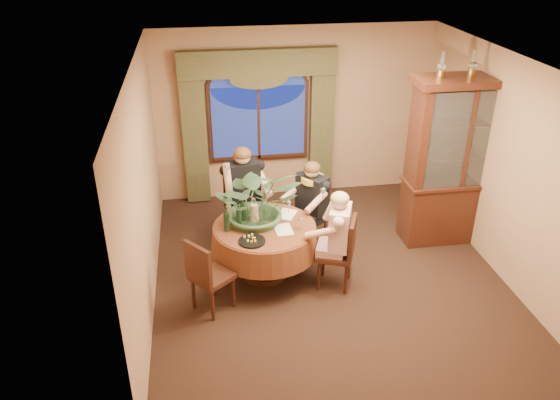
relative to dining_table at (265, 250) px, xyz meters
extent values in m
plane|color=black|center=(0.82, -0.08, -0.38)|extent=(5.00, 5.00, 0.00)
plane|color=#A27656|center=(0.82, 2.42, 1.02)|extent=(4.50, 0.00, 4.50)
plane|color=#A27656|center=(3.07, -0.08, 1.02)|extent=(0.00, 5.00, 5.00)
plane|color=white|center=(0.82, -0.08, 2.42)|extent=(5.00, 5.00, 0.00)
cube|color=#403E23|center=(-0.81, 2.30, 0.80)|extent=(0.38, 0.14, 2.32)
cube|color=#403E23|center=(1.25, 2.30, 0.80)|extent=(0.38, 0.14, 2.32)
cylinder|color=maroon|center=(0.00, 0.00, 0.00)|extent=(1.65, 1.65, 0.75)
cube|color=black|center=(2.79, 0.56, 0.83)|extent=(1.48, 0.58, 2.41)
cube|color=black|center=(0.85, -0.35, 0.10)|extent=(0.55, 0.55, 0.96)
cube|color=black|center=(0.74, 0.70, 0.10)|extent=(0.59, 0.59, 0.96)
cube|color=black|center=(-0.20, 0.96, 0.10)|extent=(0.50, 0.50, 0.96)
cube|color=black|center=(-0.70, -0.59, 0.10)|extent=(0.59, 0.59, 0.96)
imported|color=#395D3A|center=(-0.06, 0.16, 1.04)|extent=(1.08, 1.20, 0.94)
imported|color=#4B542D|center=(0.03, -0.04, 0.40)|extent=(0.16, 0.16, 0.05)
cylinder|color=black|center=(-0.20, -0.37, 0.39)|extent=(0.33, 0.33, 0.02)
cylinder|color=black|center=(-0.26, 0.15, 0.54)|extent=(0.07, 0.07, 0.33)
cylinder|color=black|center=(-0.32, -0.01, 0.54)|extent=(0.07, 0.07, 0.33)
cylinder|color=tan|center=(-0.44, 0.13, 0.54)|extent=(0.07, 0.07, 0.33)
cylinder|color=black|center=(-0.48, -0.05, 0.54)|extent=(0.07, 0.07, 0.33)
cube|color=white|center=(0.22, -0.14, 0.38)|extent=(0.23, 0.31, 0.00)
cube|color=white|center=(0.33, 0.25, 0.38)|extent=(0.33, 0.36, 0.00)
camera|label=1|loc=(-0.73, -5.97, 3.84)|focal=35.00mm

